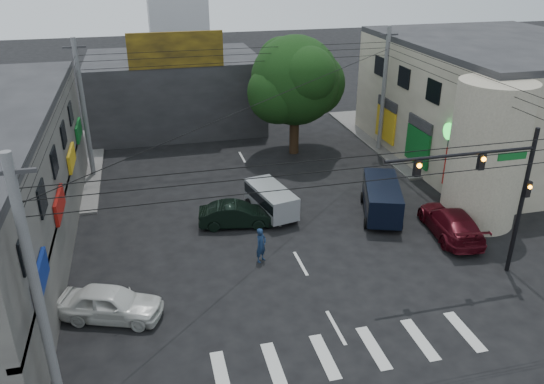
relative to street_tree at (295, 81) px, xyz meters
name	(u,v)px	position (x,y,z in m)	size (l,w,h in m)	color
ground	(313,286)	(-4.00, -17.00, -5.47)	(160.00, 160.00, 0.00)	black
sidewalk_far_right	(452,133)	(14.00, 1.00, -5.40)	(16.00, 16.00, 0.15)	#514F4C
building_right	(497,103)	(14.00, -4.00, -1.47)	(14.00, 18.00, 8.00)	gray
corner_column	(486,154)	(7.00, -13.00, -1.47)	(4.00, 4.00, 8.00)	gray
building_far	(175,91)	(-8.00, 9.00, -2.47)	(14.00, 10.00, 6.00)	#232326
billboard	(176,50)	(-8.00, 4.10, 1.83)	(7.00, 0.30, 2.60)	olive
street_tree	(295,81)	(0.00, 0.00, 0.00)	(6.40, 6.40, 8.70)	black
traffic_gantry	(494,182)	(3.82, -18.00, -0.64)	(7.10, 0.35, 7.20)	black
utility_pole_near_left	(37,293)	(-14.50, -21.50, -0.87)	(0.32, 0.32, 9.20)	#59595B
utility_pole_far_left	(84,110)	(-14.50, -1.00, -0.87)	(0.32, 0.32, 9.20)	#59595B
utility_pole_far_right	(384,91)	(6.50, -1.00, -0.87)	(0.32, 0.32, 9.20)	#59595B
dark_sedan	(236,215)	(-6.35, -10.37, -4.79)	(4.32, 2.08, 1.37)	black
white_compact	(111,303)	(-12.90, -17.10, -4.74)	(4.62, 3.10, 1.46)	silver
maroon_sedan	(451,222)	(4.67, -14.17, -4.71)	(2.84, 5.49, 1.52)	#430912
silver_minivan	(271,202)	(-4.15, -9.57, -4.63)	(2.44, 4.20, 1.69)	#9C9EA3
navy_van	(381,200)	(2.00, -11.15, -4.49)	(3.40, 5.24, 1.96)	black
traffic_officer	(261,245)	(-5.83, -14.28, -4.57)	(0.78, 0.75, 1.80)	#132645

